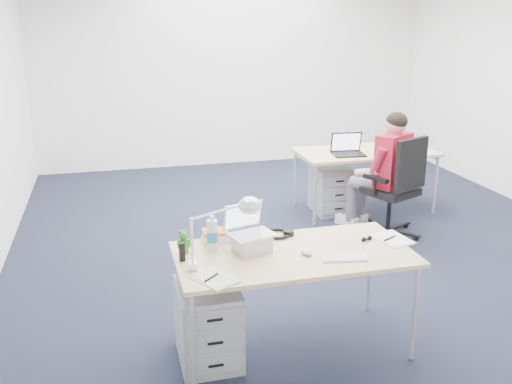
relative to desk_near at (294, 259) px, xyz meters
The scene contains 24 objects.
floor 2.03m from the desk_near, 65.81° to the left, with size 7.00×7.00×0.00m, color black.
room 2.17m from the desk_near, 65.81° to the left, with size 6.02×7.02×2.80m.
desk_near is the anchor object (origin of this frame).
desk_far 3.16m from the desk_near, 56.23° to the left, with size 1.60×0.80×0.73m.
office_chair 2.49m from the desk_near, 46.52° to the left, with size 0.90×0.90×1.09m.
seated_person 2.53m from the desk_near, 50.34° to the left, with size 0.67×0.79×1.31m.
drawer_pedestal_near 0.73m from the desk_near, behind, with size 0.40×0.50×0.55m, color #A2A5A7.
drawer_pedestal_far 3.01m from the desk_near, 63.11° to the left, with size 0.40×0.50×0.55m, color #A2A5A7.
silver_laptop 0.35m from the desk_near, 158.83° to the left, with size 0.29×0.23×0.31m, color silver, non-canonical shape.
wireless_keyboard 0.35m from the desk_near, 32.34° to the right, with size 0.29×0.12×0.01m, color white.
computer_mouse 0.11m from the desk_near, 36.97° to the right, with size 0.07×0.11×0.04m, color white.
headphones 0.33m from the desk_near, 94.01° to the left, with size 0.25×0.19×0.04m, color black, non-canonical shape.
can_koozie 0.37m from the desk_near, 158.25° to the left, with size 0.06×0.06×0.11m, color #151238.
water_bottle 0.58m from the desk_near, 160.46° to the left, with size 0.08×0.08×0.25m, color silver.
bear_figurine 0.75m from the desk_near, 166.38° to the left, with size 0.09×0.07×0.17m, color #1E701E, non-canonical shape.
book_stack 0.58m from the desk_near, 145.70° to the left, with size 0.19×0.14×0.08m, color silver.
cordless_phone 0.76m from the desk_near, behind, with size 0.03×0.02×0.13m, color black.
papers_left 0.66m from the desk_near, 155.74° to the right, with size 0.19×0.28×0.01m, color #E7E386.
papers_right 0.75m from the desk_near, ahead, with size 0.20×0.28×0.01m, color #E7E386.
sunglasses 0.57m from the desk_near, ahead, with size 0.10×0.04×0.02m, color black, non-canonical shape.
desk_lamp 0.64m from the desk_near, 169.23° to the right, with size 0.42×0.15×0.48m, color silver, non-canonical shape.
dark_laptop 2.88m from the desk_near, 59.21° to the left, with size 0.36×0.35×0.26m, color black, non-canonical shape.
far_cup 3.65m from the desk_near, 51.72° to the left, with size 0.06×0.06×0.09m, color white.
far_papers 3.22m from the desk_near, 59.97° to the left, with size 0.23×0.32×0.01m, color white.
Camera 1 is at (-1.93, -5.12, 2.28)m, focal length 40.00 mm.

